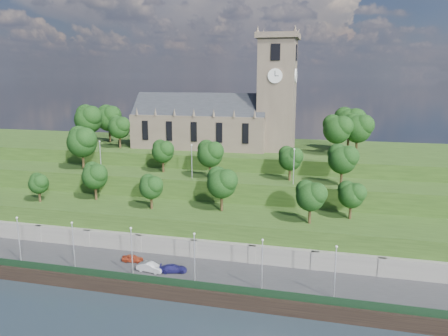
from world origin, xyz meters
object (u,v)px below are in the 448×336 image
(car_middle, at_px, (150,267))
(church, at_px, (221,117))
(car_right, at_px, (173,268))
(car_left, at_px, (133,258))

(car_middle, bearing_deg, church, 5.39)
(car_right, bearing_deg, car_left, 58.44)
(church, relative_size, car_left, 11.07)
(car_left, relative_size, car_right, 0.83)
(church, xyz_separation_m, car_right, (2.92, -41.04, -19.92))
(car_left, bearing_deg, car_right, -108.79)
(church, height_order, car_middle, church)
(church, height_order, car_left, church)
(car_middle, bearing_deg, car_right, -73.45)
(car_middle, bearing_deg, car_left, 64.46)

